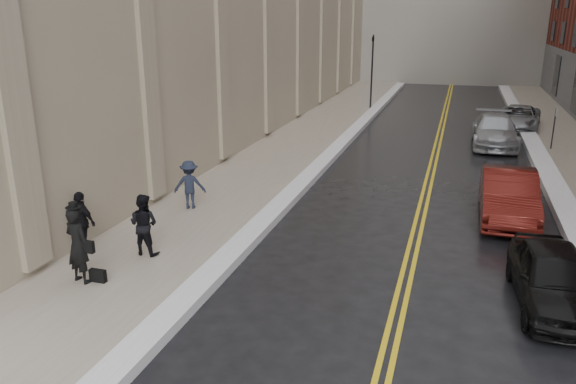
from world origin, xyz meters
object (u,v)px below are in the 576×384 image
Objects in this scene: car_maroon at (508,196)px; car_black at (554,277)px; pedestrian_a at (144,224)px; pedestrian_b at (190,185)px; pedestrian_c at (82,222)px; pedestrian_main at (78,245)px; car_silver_near at (495,131)px; car_silver_far at (518,118)px.

car_black is at bearing -83.88° from car_maroon.
pedestrian_b is (-0.56, 3.85, -0.03)m from pedestrian_a.
pedestrian_main is at bearing 137.53° from pedestrian_c.
pedestrian_a is at bearing 178.58° from car_black.
car_maroon is at bearing -136.51° from pedestrian_c.
pedestrian_c is (-11.47, -18.12, 0.21)m from car_silver_near.
car_maroon is 11.53m from car_silver_near.
car_maroon is 2.84× the size of pedestrian_c.
car_maroon is 2.93× the size of pedestrian_b.
pedestrian_c is at bearing -111.41° from car_silver_far.
pedestrian_a is at bearing 79.14° from pedestrian_b.
pedestrian_a is at bearing -93.81° from pedestrian_main.
car_black is 10.28m from pedestrian_a.
car_silver_near is 20.30m from pedestrian_a.
pedestrian_main is 1.13× the size of pedestrian_a.
pedestrian_a is 1.77m from pedestrian_c.
pedestrian_a reaches higher than car_silver_far.
pedestrian_main is at bearing 75.11° from pedestrian_a.
pedestrian_c reaches higher than car_silver_far.
car_maroon is 0.97× the size of car_silver_far.
car_maroon is 13.18m from pedestrian_main.
car_black is 0.83× the size of car_silver_far.
pedestrian_main is 2.01m from pedestrian_c.
car_black is 11.15m from pedestrian_main.
car_silver_far is at bearing 83.85° from car_black.
pedestrian_c is at bearing 179.71° from car_black.
pedestrian_c is at bearing -42.35° from pedestrian_main.
pedestrian_c is (-12.01, -0.70, 0.30)m from car_black.
car_black is at bearing -163.21° from pedestrian_c.
car_silver_far is at bearing 72.53° from car_silver_near.
pedestrian_main is at bearing -141.03° from car_maroon.
car_silver_near is (0.07, 11.53, -0.01)m from car_maroon.
pedestrian_main is at bearing -171.39° from car_black.
pedestrian_a is (0.61, 1.97, -0.11)m from pedestrian_main.
pedestrian_b is at bearing -114.00° from car_silver_far.
car_silver_far is (0.99, 22.44, -0.01)m from car_black.
pedestrian_a is at bearing -119.15° from car_silver_near.
car_silver_far is at bearing 84.68° from car_maroon.
car_silver_near is at bearing -116.16° from pedestrian_a.
pedestrian_a is (-9.73, -17.81, 0.22)m from car_silver_near.
pedestrian_b reaches higher than car_silver_near.
pedestrian_a is 1.00× the size of pedestrian_c.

